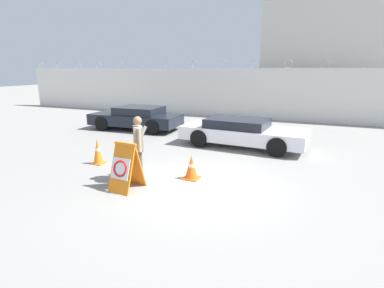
% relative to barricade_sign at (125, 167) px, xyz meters
% --- Properties ---
extents(ground_plane, '(90.00, 90.00, 0.00)m').
position_rel_barricade_sign_xyz_m(ground_plane, '(1.65, 0.88, -0.59)').
color(ground_plane, gray).
extents(perimeter_wall, '(36.00, 0.30, 3.38)m').
position_rel_barricade_sign_xyz_m(perimeter_wall, '(1.65, 12.03, 0.88)').
color(perimeter_wall, silver).
rests_on(perimeter_wall, ground_plane).
extents(building_block, '(7.75, 6.12, 6.78)m').
position_rel_barricade_sign_xyz_m(building_block, '(4.60, 16.60, 2.80)').
color(building_block, beige).
rests_on(building_block, ground_plane).
extents(barricade_sign, '(0.67, 0.83, 1.19)m').
position_rel_barricade_sign_xyz_m(barricade_sign, '(0.00, 0.00, 0.00)').
color(barricade_sign, orange).
rests_on(barricade_sign, ground_plane).
extents(security_guard, '(0.46, 0.66, 1.73)m').
position_rel_barricade_sign_xyz_m(security_guard, '(-0.03, 0.68, 0.37)').
color(security_guard, '#514C42').
rests_on(security_guard, ground_plane).
extents(traffic_cone_near, '(0.41, 0.41, 0.65)m').
position_rel_barricade_sign_xyz_m(traffic_cone_near, '(1.21, 1.30, -0.27)').
color(traffic_cone_near, orange).
rests_on(traffic_cone_near, ground_plane).
extents(traffic_cone_mid, '(0.36, 0.36, 0.81)m').
position_rel_barricade_sign_xyz_m(traffic_cone_mid, '(-2.00, 1.40, -0.19)').
color(traffic_cone_mid, orange).
rests_on(traffic_cone_mid, ground_plane).
extents(parked_car_front_coupe, '(4.43, 2.05, 1.12)m').
position_rel_barricade_sign_xyz_m(parked_car_front_coupe, '(-3.86, 6.54, -0.00)').
color(parked_car_front_coupe, black).
rests_on(parked_car_front_coupe, ground_plane).
extents(parked_car_rear_sedan, '(4.79, 2.17, 1.06)m').
position_rel_barricade_sign_xyz_m(parked_car_rear_sedan, '(1.66, 5.25, -0.03)').
color(parked_car_rear_sedan, black).
rests_on(parked_car_rear_sedan, ground_plane).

